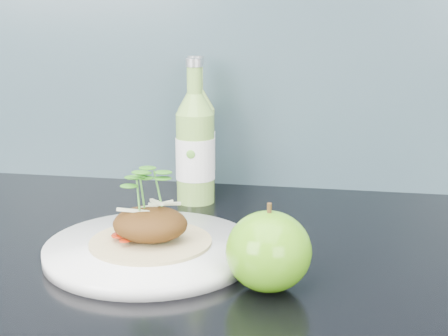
# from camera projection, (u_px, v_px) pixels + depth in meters

# --- Properties ---
(dinner_plate) EXTENTS (0.34, 0.34, 0.02)m
(dinner_plate) POSITION_uv_depth(u_px,v_px,m) (151.00, 249.00, 0.76)
(dinner_plate) COLOR white
(dinner_plate) RESTS_ON kitchen_counter
(pork_taco) EXTENTS (0.15, 0.15, 0.10)m
(pork_taco) POSITION_uv_depth(u_px,v_px,m) (150.00, 221.00, 0.76)
(pork_taco) COLOR tan
(pork_taco) RESTS_ON dinner_plate
(green_apple) EXTENTS (0.11, 0.11, 0.10)m
(green_apple) POSITION_uv_depth(u_px,v_px,m) (269.00, 251.00, 0.66)
(green_apple) COLOR #48820E
(green_apple) RESTS_ON kitchen_counter
(cider_bottle_left) EXTENTS (0.07, 0.07, 0.22)m
(cider_bottle_left) POSITION_uv_depth(u_px,v_px,m) (197.00, 142.00, 1.02)
(cider_bottle_left) COLOR #9BC954
(cider_bottle_left) RESTS_ON kitchen_counter
(cider_bottle_right) EXTENTS (0.07, 0.07, 0.22)m
(cider_bottle_right) POSITION_uv_depth(u_px,v_px,m) (195.00, 149.00, 0.97)
(cider_bottle_right) COLOR #7AAD48
(cider_bottle_right) RESTS_ON kitchen_counter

